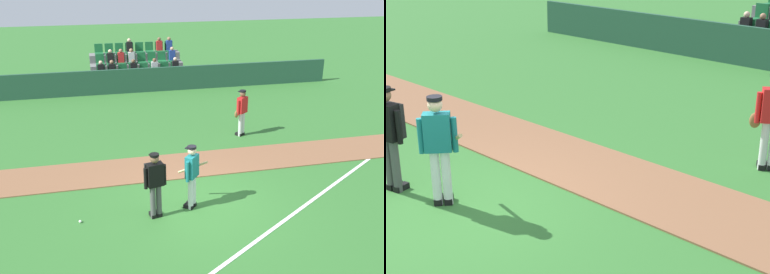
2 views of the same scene
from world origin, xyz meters
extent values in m
plane|color=#33702D|center=(0.00, 0.00, 0.00)|extent=(80.00, 80.00, 0.00)
cube|color=brown|center=(0.00, 2.60, 0.01)|extent=(28.00, 1.88, 0.03)
cube|color=white|center=(3.00, -0.50, 0.01)|extent=(10.05, 6.72, 0.01)
cube|color=#234C38|center=(0.00, 11.69, 0.61)|extent=(20.00, 0.16, 1.22)
cube|color=slate|center=(0.00, 13.56, 0.15)|extent=(5.00, 2.95, 0.30)
cube|color=slate|center=(0.00, 12.71, 0.50)|extent=(4.90, 0.85, 0.40)
cube|color=#1E6B38|center=(-1.93, 12.61, 0.75)|extent=(0.44, 0.40, 0.08)
cube|color=#1E6B38|center=(-1.93, 12.83, 1.00)|extent=(0.44, 0.08, 0.50)
cube|color=black|center=(-1.93, 12.66, 1.05)|extent=(0.32, 0.22, 0.52)
sphere|color=beige|center=(-1.93, 12.66, 1.40)|extent=(0.20, 0.20, 0.20)
cube|color=#1E6B38|center=(-1.38, 12.61, 0.75)|extent=(0.44, 0.40, 0.08)
cube|color=#1E6B38|center=(-1.38, 12.83, 1.00)|extent=(0.44, 0.08, 0.50)
cube|color=black|center=(-1.38, 12.66, 1.05)|extent=(0.32, 0.22, 0.52)
sphere|color=#9E7051|center=(-1.38, 12.66, 1.40)|extent=(0.20, 0.20, 0.20)
cube|color=#1E6B38|center=(-0.83, 12.61, 0.75)|extent=(0.44, 0.40, 0.08)
cube|color=#1E6B38|center=(-0.83, 12.83, 1.00)|extent=(0.44, 0.08, 0.50)
cube|color=#1E6B38|center=(-0.27, 12.61, 0.75)|extent=(0.44, 0.40, 0.08)
cube|color=#1E6B38|center=(-0.27, 12.83, 1.00)|extent=(0.44, 0.08, 0.50)
cube|color=black|center=(-0.27, 12.66, 1.05)|extent=(0.32, 0.22, 0.52)
sphere|color=brown|center=(-0.27, 12.66, 1.40)|extent=(0.20, 0.20, 0.20)
cube|color=#1E6B38|center=(0.27, 12.61, 0.75)|extent=(0.44, 0.40, 0.08)
cube|color=#1E6B38|center=(0.27, 12.83, 1.00)|extent=(0.44, 0.08, 0.50)
cube|color=#1E6B38|center=(0.83, 12.61, 0.75)|extent=(0.44, 0.40, 0.08)
cube|color=#1E6B38|center=(0.83, 12.83, 1.00)|extent=(0.44, 0.08, 0.50)
cube|color=silver|center=(0.83, 12.66, 1.05)|extent=(0.32, 0.22, 0.52)
sphere|color=brown|center=(0.83, 12.66, 1.40)|extent=(0.20, 0.20, 0.20)
cube|color=#1E6B38|center=(1.38, 12.61, 0.75)|extent=(0.44, 0.40, 0.08)
cube|color=#1E6B38|center=(1.38, 12.83, 1.00)|extent=(0.44, 0.08, 0.50)
cube|color=#1E6B38|center=(1.92, 12.61, 0.75)|extent=(0.44, 0.40, 0.08)
cube|color=#1E6B38|center=(1.92, 12.83, 1.00)|extent=(0.44, 0.08, 0.50)
cube|color=black|center=(1.92, 12.66, 1.05)|extent=(0.32, 0.22, 0.52)
sphere|color=beige|center=(1.92, 12.66, 1.40)|extent=(0.20, 0.20, 0.20)
cube|color=slate|center=(0.00, 13.56, 0.90)|extent=(4.90, 0.85, 0.40)
cube|color=#1E6B38|center=(-1.93, 13.46, 1.15)|extent=(0.44, 0.40, 0.08)
cube|color=#1E6B38|center=(-1.93, 13.68, 1.40)|extent=(0.44, 0.08, 0.50)
cube|color=#1E6B38|center=(-1.38, 13.46, 1.15)|extent=(0.44, 0.40, 0.08)
cube|color=#1E6B38|center=(-1.38, 13.68, 1.40)|extent=(0.44, 0.08, 0.50)
cube|color=black|center=(-1.38, 13.51, 1.45)|extent=(0.32, 0.22, 0.52)
sphere|color=beige|center=(-1.38, 13.51, 1.80)|extent=(0.20, 0.20, 0.20)
cube|color=#1E6B38|center=(-0.83, 13.46, 1.15)|extent=(0.44, 0.40, 0.08)
cube|color=#1E6B38|center=(-0.83, 13.68, 1.40)|extent=(0.44, 0.08, 0.50)
cube|color=red|center=(-0.83, 13.51, 1.45)|extent=(0.32, 0.22, 0.52)
sphere|color=#9E7051|center=(-0.83, 13.51, 1.80)|extent=(0.20, 0.20, 0.20)
cube|color=#1E6B38|center=(-0.27, 13.46, 1.15)|extent=(0.44, 0.40, 0.08)
cube|color=#1E6B38|center=(-0.27, 13.68, 1.40)|extent=(0.44, 0.08, 0.50)
cube|color=silver|center=(-0.27, 13.51, 1.45)|extent=(0.32, 0.22, 0.52)
sphere|color=#9E7051|center=(-0.27, 13.51, 1.80)|extent=(0.20, 0.20, 0.20)
cube|color=#1E6B38|center=(0.27, 13.46, 1.15)|extent=(0.44, 0.40, 0.08)
cube|color=#1E6B38|center=(0.27, 13.68, 1.40)|extent=(0.44, 0.08, 0.50)
cube|color=#1E6B38|center=(0.83, 13.46, 1.15)|extent=(0.44, 0.40, 0.08)
cube|color=#1E6B38|center=(0.83, 13.68, 1.40)|extent=(0.44, 0.08, 0.50)
cube|color=#1E6B38|center=(1.38, 13.46, 1.15)|extent=(0.44, 0.40, 0.08)
cube|color=#1E6B38|center=(1.38, 13.68, 1.40)|extent=(0.44, 0.08, 0.50)
cube|color=#1E6B38|center=(1.92, 13.46, 1.15)|extent=(0.44, 0.40, 0.08)
cube|color=#1E6B38|center=(1.92, 13.68, 1.40)|extent=(0.44, 0.08, 0.50)
cube|color=#263F99|center=(1.92, 13.51, 1.45)|extent=(0.32, 0.22, 0.52)
sphere|color=tan|center=(1.92, 13.51, 1.80)|extent=(0.20, 0.20, 0.20)
cube|color=slate|center=(0.00, 14.41, 1.30)|extent=(4.90, 0.85, 0.40)
cube|color=#1E6B38|center=(-1.93, 14.31, 1.55)|extent=(0.44, 0.40, 0.08)
cube|color=#1E6B38|center=(-1.93, 14.53, 1.80)|extent=(0.44, 0.08, 0.50)
cube|color=#1E6B38|center=(-1.38, 14.31, 1.55)|extent=(0.44, 0.40, 0.08)
cube|color=#1E6B38|center=(-1.38, 14.53, 1.80)|extent=(0.44, 0.08, 0.50)
cube|color=#1E6B38|center=(-0.83, 14.31, 1.55)|extent=(0.44, 0.40, 0.08)
cube|color=#1E6B38|center=(-0.83, 14.53, 1.80)|extent=(0.44, 0.08, 0.50)
cube|color=#1E6B38|center=(-0.27, 14.31, 1.55)|extent=(0.44, 0.40, 0.08)
cube|color=#1E6B38|center=(-0.27, 14.53, 1.80)|extent=(0.44, 0.08, 0.50)
cube|color=black|center=(-0.27, 14.36, 1.85)|extent=(0.32, 0.22, 0.52)
sphere|color=beige|center=(-0.27, 14.36, 2.20)|extent=(0.20, 0.20, 0.20)
cube|color=#1E6B38|center=(0.27, 14.31, 1.55)|extent=(0.44, 0.40, 0.08)
cube|color=#1E6B38|center=(0.27, 14.53, 1.80)|extent=(0.44, 0.08, 0.50)
cube|color=#1E6B38|center=(0.83, 14.31, 1.55)|extent=(0.44, 0.40, 0.08)
cube|color=#1E6B38|center=(0.83, 14.53, 1.80)|extent=(0.44, 0.08, 0.50)
cube|color=#1E6B38|center=(1.38, 14.31, 1.55)|extent=(0.44, 0.40, 0.08)
cube|color=#1E6B38|center=(1.38, 14.53, 1.80)|extent=(0.44, 0.08, 0.50)
cube|color=red|center=(1.38, 14.36, 1.85)|extent=(0.32, 0.22, 0.52)
sphere|color=brown|center=(1.38, 14.36, 2.20)|extent=(0.20, 0.20, 0.20)
cube|color=#1E6B38|center=(1.92, 14.31, 1.55)|extent=(0.44, 0.40, 0.08)
cube|color=#1E6B38|center=(1.92, 14.53, 1.80)|extent=(0.44, 0.08, 0.50)
cube|color=#263F99|center=(1.92, 14.36, 1.85)|extent=(0.32, 0.22, 0.52)
sphere|color=#9E7051|center=(1.92, 14.36, 2.20)|extent=(0.20, 0.20, 0.20)
cylinder|color=white|center=(-0.22, -0.07, 0.45)|extent=(0.14, 0.14, 0.90)
cylinder|color=white|center=(-0.12, 0.05, 0.45)|extent=(0.14, 0.14, 0.90)
cube|color=black|center=(-0.27, -0.03, 0.05)|extent=(0.28, 0.26, 0.10)
cube|color=black|center=(-0.17, 0.09, 0.05)|extent=(0.28, 0.26, 0.10)
cube|color=#197075|center=(-0.17, -0.01, 1.20)|extent=(0.43, 0.45, 0.60)
cylinder|color=#197075|center=(-0.33, -0.20, 1.15)|extent=(0.09, 0.09, 0.55)
cylinder|color=#197075|center=(-0.01, 0.18, 1.15)|extent=(0.09, 0.09, 0.55)
sphere|color=beige|center=(-0.17, -0.01, 1.63)|extent=(0.22, 0.22, 0.22)
cylinder|color=black|center=(-0.17, -0.01, 1.73)|extent=(0.23, 0.23, 0.06)
cube|color=black|center=(-0.25, 0.05, 1.70)|extent=(0.21, 0.22, 0.02)
cylinder|color=tan|center=(-0.09, 0.25, 1.05)|extent=(0.76, 0.36, 0.41)
cylinder|color=#4C4C4C|center=(-1.25, -0.29, 0.45)|extent=(0.14, 0.14, 0.90)
cylinder|color=#4C4C4C|center=(-1.09, -0.26, 0.45)|extent=(0.14, 0.14, 0.90)
cube|color=black|center=(-1.26, -0.24, 0.05)|extent=(0.17, 0.28, 0.10)
cube|color=black|center=(-1.10, -0.20, 0.05)|extent=(0.17, 0.28, 0.10)
cube|color=black|center=(-1.17, -0.28, 1.20)|extent=(0.44, 0.30, 0.60)
cylinder|color=black|center=(-1.41, -0.33, 1.15)|extent=(0.09, 0.09, 0.55)
cylinder|color=black|center=(-0.93, -0.22, 1.15)|extent=(0.09, 0.09, 0.55)
sphere|color=brown|center=(-1.17, -0.28, 1.63)|extent=(0.22, 0.22, 0.22)
cylinder|color=black|center=(-1.17, -0.28, 1.73)|extent=(0.23, 0.23, 0.06)
cube|color=black|center=(-1.19, -0.18, 1.70)|extent=(0.20, 0.16, 0.02)
cube|color=black|center=(-1.20, -0.15, 1.20)|extent=(0.45, 0.18, 0.56)
cylinder|color=silver|center=(2.80, 4.69, 0.45)|extent=(0.14, 0.14, 0.90)
cylinder|color=silver|center=(2.93, 4.78, 0.45)|extent=(0.14, 0.14, 0.90)
cube|color=black|center=(2.76, 4.74, 0.05)|extent=(0.25, 0.28, 0.10)
cube|color=black|center=(2.89, 4.83, 0.05)|extent=(0.25, 0.28, 0.10)
cube|color=red|center=(2.86, 4.74, 1.20)|extent=(0.45, 0.41, 0.60)
cylinder|color=red|center=(2.66, 4.59, 1.15)|extent=(0.09, 0.09, 0.55)
cylinder|color=red|center=(3.07, 4.88, 1.15)|extent=(0.09, 0.09, 0.55)
sphere|color=brown|center=(2.86, 4.74, 1.63)|extent=(0.22, 0.22, 0.22)
cylinder|color=black|center=(2.86, 4.74, 1.73)|extent=(0.23, 0.23, 0.06)
cube|color=black|center=(2.80, 4.82, 1.70)|extent=(0.22, 0.20, 0.02)
ellipsoid|color=brown|center=(2.61, 4.62, 0.90)|extent=(0.23, 0.21, 0.28)
sphere|color=white|center=(-3.07, -0.10, 0.04)|extent=(0.07, 0.07, 0.07)
camera|label=1|loc=(-2.54, -10.00, 6.01)|focal=41.35mm
camera|label=2|loc=(6.98, -4.47, 4.16)|focal=54.29mm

